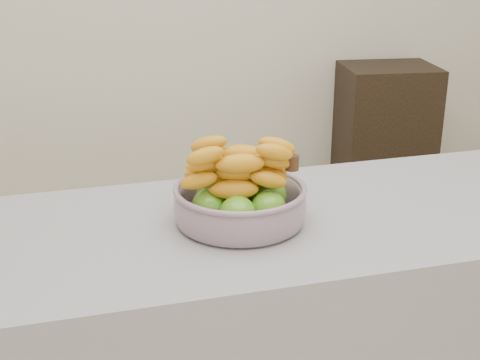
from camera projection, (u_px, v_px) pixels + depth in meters
name	position (u px, v px, depth m)	size (l,w,h in m)	color
cabinet	(384.00, 144.00, 3.56)	(0.47, 0.37, 0.84)	black
fruit_bowl	(240.00, 198.00, 1.47)	(0.29, 0.29, 0.18)	#AAB3CC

